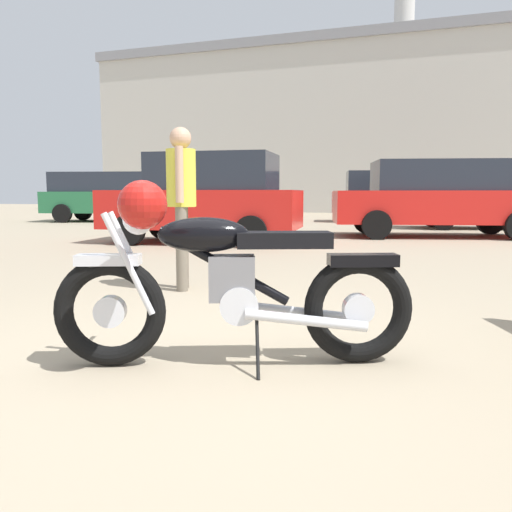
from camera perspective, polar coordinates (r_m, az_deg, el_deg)
name	(u,v)px	position (r m, az deg, el deg)	size (l,w,h in m)	color
ground_plane	(214,364)	(3.13, -4.65, -11.66)	(80.00, 80.00, 0.00)	gray
vintage_motorcycle	(226,282)	(2.98, -3.32, -2.84)	(2.02, 0.92, 1.07)	black
bystander	(181,191)	(5.40, -8.18, 7.05)	(0.30, 0.44, 1.66)	#706656
pale_sedan_back	(206,197)	(10.56, -5.49, 6.40)	(3.98, 1.97, 1.78)	black
white_estate_far	(443,196)	(12.77, 19.79, 6.20)	(4.94, 2.58, 1.74)	black
silver_sedan_mid	(479,196)	(16.14, 23.19, 6.02)	(4.08, 2.20, 1.78)	black
dark_sedan_left	(110,195)	(19.39, -15.68, 6.43)	(4.94, 2.60, 1.74)	black
red_hatchback_near	(386,196)	(19.04, 14.04, 6.41)	(4.10, 2.25, 1.78)	black
industrial_building	(304,133)	(32.30, 5.27, 13.31)	(23.41, 10.15, 17.50)	beige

